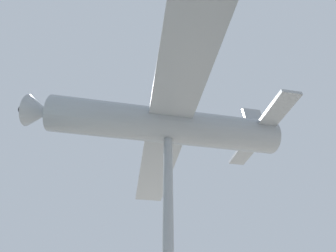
% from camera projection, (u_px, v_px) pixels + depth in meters
% --- Properties ---
extents(support_pylon_central, '(0.42, 0.42, 7.97)m').
position_uv_depth(support_pylon_central, '(168.00, 226.00, 8.34)').
color(support_pylon_central, '#999EA3').
rests_on(support_pylon_central, ground_plane).
extents(suspended_airplane, '(18.95, 12.97, 2.87)m').
position_uv_depth(suspended_airplane, '(165.00, 125.00, 11.46)').
color(suspended_airplane, '#93999E').
rests_on(suspended_airplane, support_pylon_central).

